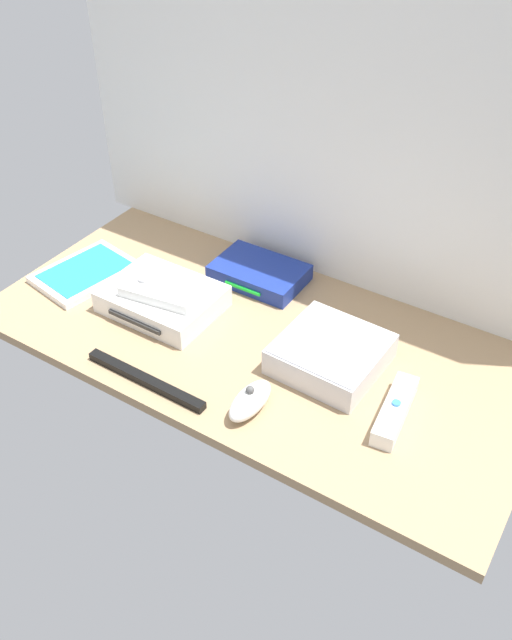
% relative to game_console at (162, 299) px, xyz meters
% --- Properties ---
extents(ground_plane, '(1.00, 0.48, 0.02)m').
position_rel_game_console_xyz_m(ground_plane, '(0.20, 0.02, -0.03)').
color(ground_plane, '#9E7F5B').
rests_on(ground_plane, ground).
extents(back_wall, '(1.10, 0.01, 0.64)m').
position_rel_game_console_xyz_m(back_wall, '(0.20, 0.27, 0.30)').
color(back_wall, white).
rests_on(back_wall, ground).
extents(game_console, '(0.21, 0.17, 0.04)m').
position_rel_game_console_xyz_m(game_console, '(0.00, 0.00, 0.00)').
color(game_console, white).
rests_on(game_console, ground_plane).
extents(mini_computer, '(0.18, 0.18, 0.05)m').
position_rel_game_console_xyz_m(mini_computer, '(0.34, 0.03, 0.00)').
color(mini_computer, silver).
rests_on(mini_computer, ground_plane).
extents(game_case, '(0.17, 0.21, 0.02)m').
position_rel_game_console_xyz_m(game_case, '(-0.20, -0.00, -0.01)').
color(game_case, white).
rests_on(game_case, ground_plane).
extents(network_router, '(0.18, 0.12, 0.03)m').
position_rel_game_console_xyz_m(network_router, '(0.11, 0.18, -0.00)').
color(network_router, navy).
rests_on(network_router, ground_plane).
extents(remote_wand, '(0.05, 0.15, 0.03)m').
position_rel_game_console_xyz_m(remote_wand, '(0.49, -0.02, -0.01)').
color(remote_wand, white).
rests_on(remote_wand, ground_plane).
extents(remote_nunchuk, '(0.05, 0.10, 0.05)m').
position_rel_game_console_xyz_m(remote_nunchuk, '(0.28, -0.13, -0.00)').
color(remote_nunchuk, white).
rests_on(remote_nunchuk, ground_plane).
extents(remote_classic_pad, '(0.15, 0.10, 0.02)m').
position_rel_game_console_xyz_m(remote_classic_pad, '(0.01, -0.01, 0.03)').
color(remote_classic_pad, white).
rests_on(remote_classic_pad, game_console).
extents(sensor_bar, '(0.24, 0.02, 0.01)m').
position_rel_game_console_xyz_m(sensor_bar, '(0.10, -0.18, -0.01)').
color(sensor_bar, black).
rests_on(sensor_bar, ground_plane).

